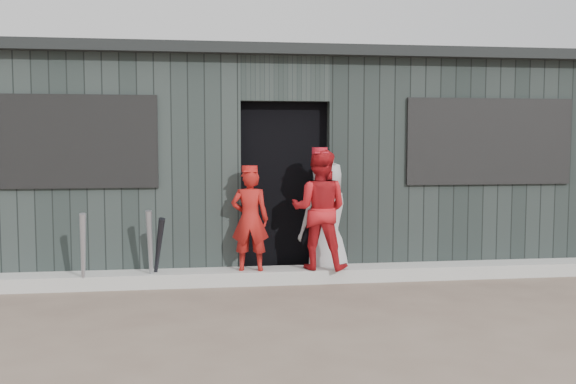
{
  "coord_description": "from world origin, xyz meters",
  "views": [
    {
      "loc": [
        -0.95,
        -5.11,
        1.55
      ],
      "look_at": [
        0.0,
        1.8,
        1.0
      ],
      "focal_mm": 40.0,
      "sensor_mm": 36.0,
      "label": 1
    }
  ],
  "objects": [
    {
      "name": "bat_mid",
      "position": [
        -1.48,
        1.69,
        0.42
      ],
      "size": [
        0.09,
        0.22,
        0.84
      ],
      "primitive_type": "cone",
      "rotation": [
        0.17,
        0.0,
        -0.09
      ],
      "color": "gray",
      "rests_on": "ground"
    },
    {
      "name": "bat_right",
      "position": [
        -1.4,
        1.74,
        0.38
      ],
      "size": [
        0.2,
        0.34,
        0.76
      ],
      "primitive_type": "cone",
      "rotation": [
        0.35,
        0.0,
        0.41
      ],
      "color": "black",
      "rests_on": "ground"
    },
    {
      "name": "player_red_left",
      "position": [
        -0.42,
        1.78,
        0.71
      ],
      "size": [
        0.44,
        0.32,
        1.12
      ],
      "primitive_type": "imported",
      "rotation": [
        0.0,
        0.0,
        3.0
      ],
      "color": "#A31714",
      "rests_on": "curb"
    },
    {
      "name": "curb",
      "position": [
        0.0,
        1.82,
        0.07
      ],
      "size": [
        8.0,
        0.36,
        0.15
      ],
      "primitive_type": "cube",
      "color": "#A5A6A0",
      "rests_on": "ground"
    },
    {
      "name": "bat_left",
      "position": [
        -2.14,
        1.59,
        0.42
      ],
      "size": [
        0.13,
        0.28,
        0.84
      ],
      "primitive_type": "cone",
      "rotation": [
        0.24,
        0.0,
        0.23
      ],
      "color": "#9999A1",
      "rests_on": "ground"
    },
    {
      "name": "dugout",
      "position": [
        -0.0,
        3.5,
        1.29
      ],
      "size": [
        8.3,
        3.3,
        2.62
      ],
      "color": "black",
      "rests_on": "ground"
    },
    {
      "name": "player_red_right",
      "position": [
        0.34,
        1.76,
        0.81
      ],
      "size": [
        0.77,
        0.68,
        1.31
      ],
      "primitive_type": "imported",
      "rotation": [
        0.0,
        0.0,
        2.8
      ],
      "color": "red",
      "rests_on": "curb"
    },
    {
      "name": "ground",
      "position": [
        0.0,
        0.0,
        0.0
      ],
      "size": [
        80.0,
        80.0,
        0.0
      ],
      "primitive_type": "plane",
      "color": "brown",
      "rests_on": "ground"
    },
    {
      "name": "player_grey_back",
      "position": [
        0.49,
        2.05,
        0.66
      ],
      "size": [
        0.73,
        0.56,
        1.33
      ],
      "primitive_type": "imported",
      "rotation": [
        0.0,
        0.0,
        3.37
      ],
      "color": "#A3A3A3",
      "rests_on": "ground"
    }
  ]
}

